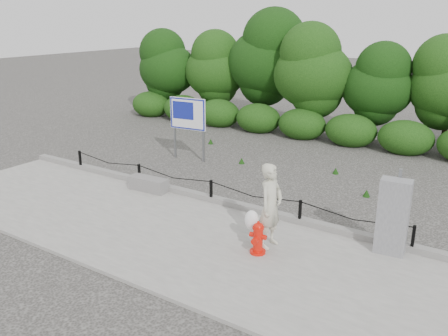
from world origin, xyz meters
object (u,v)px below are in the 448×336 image
Objects in this scene: utility_cabinet at (393,217)px; advertising_sign at (188,117)px; pedestrian at (269,207)px; concrete_block at (148,184)px; fire_hydrant at (258,238)px.

utility_cabinet is 0.82× the size of advertising_sign.
concrete_block is (-4.34, 1.09, -0.70)m from pedestrian.
fire_hydrant is 0.39× the size of pedestrian.
fire_hydrant is at bearing -47.68° from advertising_sign.
utility_cabinet reaches higher than concrete_block.
advertising_sign is at bearing 134.46° from fire_hydrant.
fire_hydrant is at bearing -178.87° from pedestrian.
fire_hydrant is 0.33× the size of advertising_sign.
concrete_block is 6.58m from utility_cabinet.
advertising_sign is (-7.54, 3.12, 0.63)m from utility_cabinet.
concrete_block is 0.54× the size of advertising_sign.
concrete_block is 3.51m from advertising_sign.
concrete_block is at bearing 80.11° from pedestrian.
concrete_block is at bearing 173.89° from utility_cabinet.
advertising_sign reaches higher than pedestrian.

